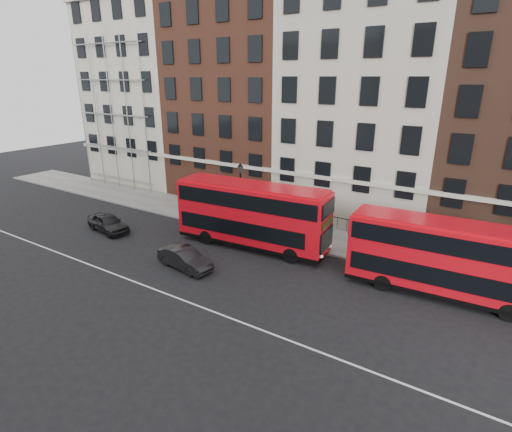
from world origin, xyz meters
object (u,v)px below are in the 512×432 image
Objects in this scene: bus_b at (251,214)px; bus_c at (444,257)px; car_front at (185,258)px; car_rear at (108,223)px.

bus_b is 1.08× the size of bus_c.
car_rear is at bearing 88.10° from car_front.
car_rear reaches higher than car_front.
bus_c reaches higher than car_rear.
bus_c is 2.60× the size of car_front.
bus_b is at bearing -62.92° from car_rear.
bus_c is (12.81, 0.00, -0.18)m from bus_b.
bus_b is 5.86m from car_front.
bus_c is 24.52m from car_rear.
car_rear is (-11.38, -3.68, -1.81)m from bus_b.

